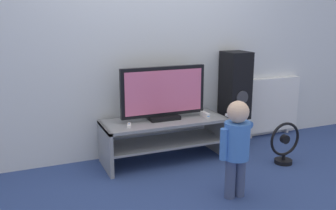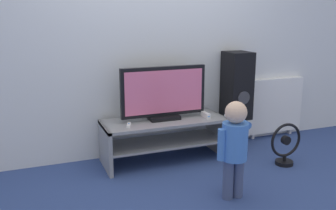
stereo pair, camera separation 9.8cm
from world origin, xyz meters
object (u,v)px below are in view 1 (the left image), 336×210
object	(u,v)px
child	(236,141)
floor_fan	(284,145)
speaker_tower	(235,87)
remote_primary	(129,125)
radiator	(270,105)
television	(163,94)
game_console	(205,114)

from	to	relation	value
child	floor_fan	distance (m)	1.01
speaker_tower	remote_primary	bearing A→B (deg)	-171.06
child	radiator	bearing A→B (deg)	43.33
child	speaker_tower	distance (m)	1.32
speaker_tower	child	bearing A→B (deg)	-121.99
child	radiator	world-z (taller)	child
remote_primary	floor_fan	size ratio (longest dim) A/B	0.30
television	radiator	xyz separation A→B (m)	(1.56, 0.24, -0.32)
child	floor_fan	world-z (taller)	child
floor_fan	speaker_tower	bearing A→B (deg)	104.39
television	child	bearing A→B (deg)	-76.43
game_console	remote_primary	distance (m)	0.85
child	radiator	xyz separation A→B (m)	(1.31, 1.24, -0.09)
speaker_tower	game_console	bearing A→B (deg)	-158.72
remote_primary	floor_fan	world-z (taller)	remote_primary
television	speaker_tower	distance (m)	0.94
television	game_console	bearing A→B (deg)	-11.13
television	radiator	distance (m)	1.61
television	child	xyz separation A→B (m)	(0.24, -1.00, -0.22)
remote_primary	speaker_tower	distance (m)	1.38
remote_primary	child	bearing A→B (deg)	-54.16
speaker_tower	floor_fan	bearing A→B (deg)	-75.61
television	speaker_tower	size ratio (longest dim) A/B	0.82
game_console	child	bearing A→B (deg)	-102.29
floor_fan	remote_primary	bearing A→B (deg)	162.43
television	speaker_tower	bearing A→B (deg)	6.41
speaker_tower	floor_fan	size ratio (longest dim) A/B	2.49
speaker_tower	radiator	xyz separation A→B (m)	(0.62, 0.13, -0.30)
game_console	floor_fan	size ratio (longest dim) A/B	0.37
floor_fan	radiator	distance (m)	0.96
television	speaker_tower	xyz separation A→B (m)	(0.93, 0.10, -0.02)
television	game_console	xyz separation A→B (m)	(0.44, -0.09, -0.25)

